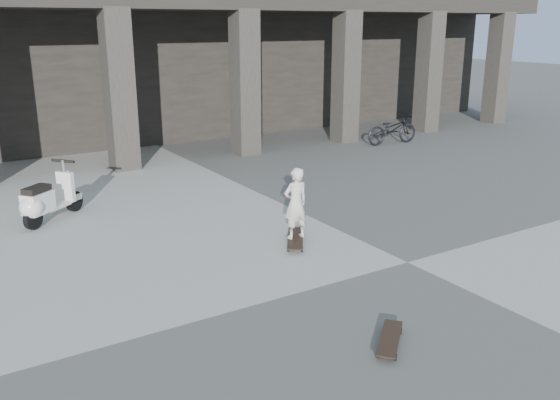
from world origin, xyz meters
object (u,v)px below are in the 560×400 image
longboard (296,239)px  bicycle (392,129)px  skateboard_spare (390,339)px  child (296,203)px  scooter (43,202)px

longboard → bicycle: bicycle is taller
skateboard_spare → child: 3.55m
longboard → bicycle: size_ratio=0.59×
scooter → bicycle: size_ratio=0.74×
longboard → scooter: 4.79m
child → scooter: (-3.41, 3.34, -0.28)m
bicycle → child: bearing=133.0°
skateboard_spare → child: bearing=33.4°
longboard → child: (0.00, 0.00, 0.64)m
longboard → scooter: (-3.41, 3.34, 0.35)m
skateboard_spare → bicycle: bicycle is taller
longboard → child: size_ratio=0.85×
bicycle → skateboard_spare: bearing=142.9°
longboard → skateboard_spare: longboard is taller
bicycle → scooter: bearing=107.5°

